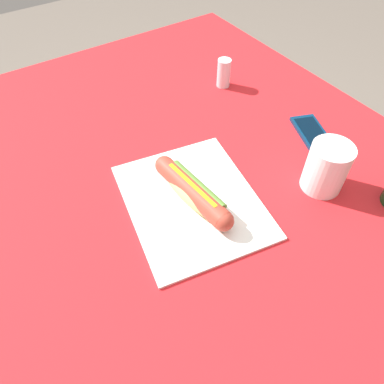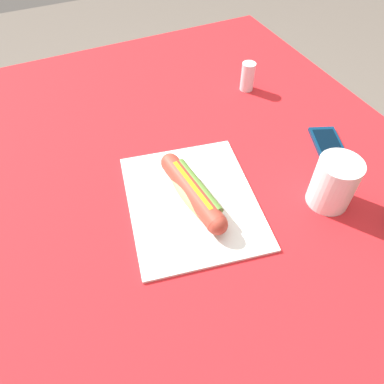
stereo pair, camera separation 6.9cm
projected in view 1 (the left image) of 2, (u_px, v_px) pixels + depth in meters
ground_plane at (191, 308)px, 1.33m from camera, size 6.00×6.00×0.00m
dining_table at (190, 202)px, 0.86m from camera, size 1.24×1.02×0.73m
paper_wrapper at (192, 201)px, 0.71m from camera, size 0.34×0.30×0.01m
hot_dog at (192, 191)px, 0.69m from camera, size 0.22×0.06×0.05m
cell_phone at (313, 134)px, 0.85m from camera, size 0.15×0.11×0.01m
drinking_cup at (327, 168)px, 0.71m from camera, size 0.08×0.08×0.10m
salt_shaker at (224, 73)px, 0.96m from camera, size 0.04×0.04×0.08m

